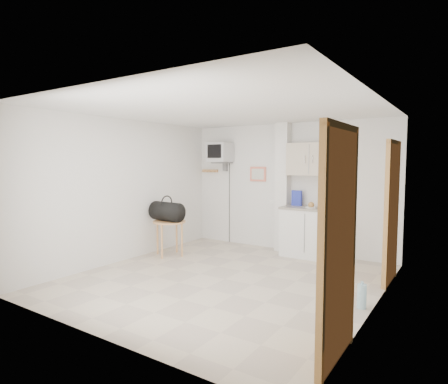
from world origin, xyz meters
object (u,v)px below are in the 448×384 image
Objects in this scene: round_table at (169,226)px; duffel_bag at (167,211)px; water_bottle at (362,296)px; crt_television at (220,153)px.

duffel_bag is (-0.04, -0.02, 0.27)m from round_table.
duffel_bag reaches higher than water_bottle.
duffel_bag is (-0.24, -1.42, -1.10)m from crt_television.
round_table is at bearing 34.74° from duffel_bag.
crt_television is 3.30× the size of round_table.
crt_television is at bearing 81.86° from round_table.
crt_television is 6.54× the size of water_bottle.
crt_television is 3.17× the size of duffel_bag.
water_bottle is (3.43, -2.05, -1.79)m from crt_television.
duffel_bag is at bearing -99.55° from crt_television.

